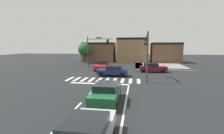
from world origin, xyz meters
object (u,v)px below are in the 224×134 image
object	(u,v)px
car_maroon	(153,68)
car_navy	(113,71)
traffic_signal_southeast	(147,48)
car_silver	(86,134)
traffic_signal_northwest	(96,47)
car_green	(106,92)
roadside_tree	(84,50)
car_red	(102,65)

from	to	relation	value
car_maroon	car_navy	bearing A→B (deg)	-144.62
traffic_signal_southeast	car_silver	size ratio (longest dim) A/B	1.37
traffic_signal_northwest	car_navy	world-z (taller)	traffic_signal_northwest
car_green	roadside_tree	world-z (taller)	roadside_tree
car_navy	car_silver	size ratio (longest dim) A/B	0.99
car_green	car_red	xyz separation A→B (m)	(-3.74, 15.95, 0.03)
car_navy	car_red	world-z (taller)	car_red
roadside_tree	car_green	bearing A→B (deg)	-68.43
traffic_signal_southeast	traffic_signal_northwest	bearing A→B (deg)	42.57
traffic_signal_southeast	traffic_signal_northwest	world-z (taller)	traffic_signal_northwest
car_navy	car_red	size ratio (longest dim) A/B	0.89
traffic_signal_southeast	car_green	bearing A→B (deg)	157.53
traffic_signal_northwest	car_navy	xyz separation A→B (m)	(4.18, -7.28, -3.38)
roadside_tree	car_maroon	bearing A→B (deg)	-36.90
car_navy	car_maroon	distance (m)	7.26
car_navy	car_green	world-z (taller)	car_navy
car_green	car_maroon	size ratio (longest dim) A/B	0.97
traffic_signal_southeast	car_navy	world-z (taller)	traffic_signal_southeast
traffic_signal_northwest	car_silver	bearing A→B (deg)	-77.03
car_red	car_silver	bearing A→B (deg)	10.41
car_green	car_silver	distance (m)	5.60
traffic_signal_southeast	car_red	size ratio (longest dim) A/B	1.23
car_navy	roadside_tree	world-z (taller)	roadside_tree
traffic_signal_northwest	car_silver	world-z (taller)	traffic_signal_northwest
roadside_tree	car_navy	bearing A→B (deg)	-59.18
car_red	traffic_signal_northwest	bearing A→B (deg)	-141.53
car_silver	roadside_tree	distance (m)	33.52
traffic_signal_southeast	car_maroon	xyz separation A→B (m)	(1.49, 6.30, -3.23)
car_maroon	car_red	xyz separation A→B (m)	(-8.68, 1.30, 0.01)
traffic_signal_southeast	car_green	distance (m)	9.61
car_navy	car_green	distance (m)	10.49
car_navy	car_red	distance (m)	6.16
car_red	car_navy	bearing A→B (deg)	26.68
car_maroon	car_red	size ratio (longest dim) A/B	0.90
traffic_signal_southeast	car_red	world-z (taller)	traffic_signal_southeast
car_green	roadside_tree	xyz separation A→B (m)	(-10.32, 26.11, 2.63)
traffic_signal_northwest	car_red	world-z (taller)	traffic_signal_northwest
traffic_signal_southeast	roadside_tree	size ratio (longest dim) A/B	1.17
traffic_signal_southeast	car_silver	distance (m)	14.69
traffic_signal_northwest	traffic_signal_southeast	bearing A→B (deg)	-47.43
traffic_signal_southeast	car_navy	xyz separation A→B (m)	(-4.43, 2.09, -3.25)
car_silver	car_maroon	bearing A→B (deg)	-13.14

